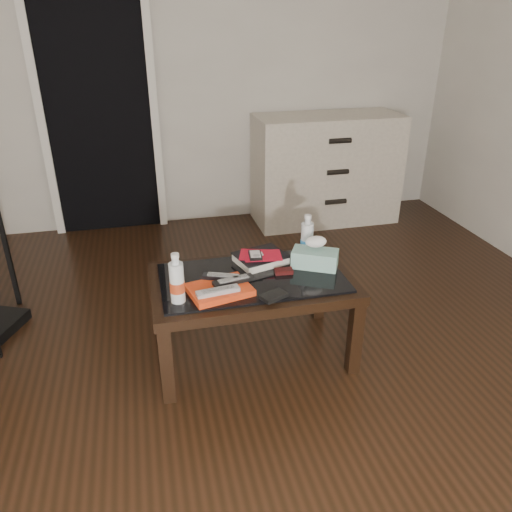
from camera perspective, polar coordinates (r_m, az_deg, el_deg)
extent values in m
plane|color=black|center=(2.32, -6.65, -19.11)|extent=(5.00, 5.00, 0.00)
plane|color=beige|center=(4.15, -12.41, 21.45)|extent=(5.00, 0.00, 5.00)
cube|color=black|center=(4.17, -17.62, 16.02)|extent=(0.80, 0.05, 2.00)
cube|color=silver|center=(4.19, -23.54, 15.16)|extent=(0.06, 0.04, 2.04)
cube|color=silver|center=(4.13, -11.61, 16.59)|extent=(0.06, 0.04, 2.04)
cube|color=black|center=(2.35, -10.19, -12.15)|extent=(0.06, 0.06, 0.40)
cube|color=black|center=(2.54, 11.24, -9.14)|extent=(0.06, 0.06, 0.40)
cube|color=black|center=(2.78, -10.97, -5.65)|extent=(0.06, 0.06, 0.40)
cube|color=black|center=(2.94, 7.20, -3.54)|extent=(0.06, 0.06, 0.40)
cube|color=black|center=(2.49, -0.45, -3.13)|extent=(1.00, 0.60, 0.05)
cube|color=black|center=(2.48, -0.46, -2.50)|extent=(0.90, 0.50, 0.01)
cube|color=beige|center=(4.33, 7.99, 9.79)|extent=(1.21, 0.51, 0.90)
cylinder|color=black|center=(4.16, 9.08, 6.14)|extent=(0.18, 0.04, 0.04)
cylinder|color=black|center=(4.08, 9.33, 9.44)|extent=(0.18, 0.04, 0.04)
cylinder|color=black|center=(4.02, 9.59, 12.86)|extent=(0.18, 0.04, 0.04)
cube|color=black|center=(3.33, -26.54, 0.29)|extent=(0.03, 0.03, 0.70)
cube|color=red|center=(2.34, -4.19, -3.86)|extent=(0.32, 0.27, 0.03)
cube|color=#9E9DA2|center=(2.28, -4.38, -3.99)|extent=(0.20, 0.08, 0.02)
cube|color=black|center=(2.36, -2.60, -2.80)|extent=(0.21, 0.09, 0.02)
cube|color=black|center=(2.40, -3.79, -2.36)|extent=(0.20, 0.12, 0.02)
cube|color=black|center=(2.61, 0.52, -0.27)|extent=(0.30, 0.26, 0.05)
cube|color=#B80C22|center=(2.59, 0.25, 0.17)|extent=(0.22, 0.19, 0.01)
cube|color=black|center=(2.56, -0.08, 0.10)|extent=(0.08, 0.11, 0.02)
cube|color=black|center=(2.51, 3.18, -1.75)|extent=(0.09, 0.05, 0.02)
cube|color=black|center=(2.30, 2.04, -4.57)|extent=(0.14, 0.11, 0.02)
cylinder|color=silver|center=(2.24, -9.05, -2.49)|extent=(0.08, 0.08, 0.24)
cylinder|color=silver|center=(2.64, 5.86, 2.28)|extent=(0.07, 0.07, 0.24)
cube|color=#227E71|center=(2.57, 6.75, -0.29)|extent=(0.26, 0.21, 0.09)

